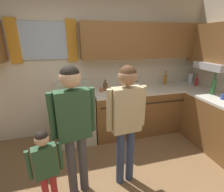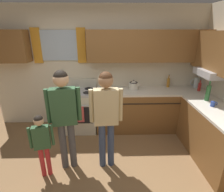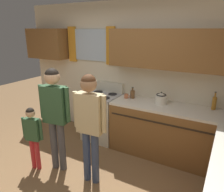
{
  "view_description": "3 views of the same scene",
  "coord_description": "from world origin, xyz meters",
  "px_view_note": "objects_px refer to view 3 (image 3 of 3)",
  "views": [
    {
      "loc": [
        -0.43,
        -1.3,
        1.83
      ],
      "look_at": [
        0.15,
        0.88,
        1.05
      ],
      "focal_mm": 26.46,
      "sensor_mm": 36.0,
      "label": 1
    },
    {
      "loc": [
        0.22,
        -1.95,
        2.08
      ],
      "look_at": [
        0.29,
        0.96,
        0.99
      ],
      "focal_mm": 27.9,
      "sensor_mm": 36.0,
      "label": 2
    },
    {
      "loc": [
        1.73,
        -1.76,
        2.11
      ],
      "look_at": [
        0.23,
        0.91,
        1.14
      ],
      "focal_mm": 34.28,
      "sensor_mm": 36.0,
      "label": 3
    }
  ],
  "objects_px": {
    "stovetop_kettle": "(161,98)",
    "adult_in_plaid": "(90,117)",
    "bottle_oil_amber": "(214,103)",
    "small_child": "(33,132)",
    "stove_oven": "(102,116)",
    "cup_terracotta": "(126,96)",
    "bottle_squat_brown": "(133,94)",
    "adult_holding_child": "(55,108)"
  },
  "relations": [
    {
      "from": "adult_in_plaid",
      "to": "bottle_squat_brown",
      "type": "bearing_deg",
      "value": 88.23
    },
    {
      "from": "bottle_oil_amber",
      "to": "cup_terracotta",
      "type": "height_order",
      "value": "bottle_oil_amber"
    },
    {
      "from": "stovetop_kettle",
      "to": "adult_in_plaid",
      "type": "height_order",
      "value": "adult_in_plaid"
    },
    {
      "from": "small_child",
      "to": "cup_terracotta",
      "type": "bearing_deg",
      "value": 58.64
    },
    {
      "from": "cup_terracotta",
      "to": "small_child",
      "type": "distance_m",
      "value": 1.69
    },
    {
      "from": "stove_oven",
      "to": "adult_holding_child",
      "type": "bearing_deg",
      "value": -92.85
    },
    {
      "from": "bottle_squat_brown",
      "to": "small_child",
      "type": "height_order",
      "value": "bottle_squat_brown"
    },
    {
      "from": "stove_oven",
      "to": "adult_holding_child",
      "type": "distance_m",
      "value": 1.3
    },
    {
      "from": "stove_oven",
      "to": "stovetop_kettle",
      "type": "xyz_separation_m",
      "value": [
        1.14,
        0.07,
        0.53
      ]
    },
    {
      "from": "cup_terracotta",
      "to": "stovetop_kettle",
      "type": "height_order",
      "value": "stovetop_kettle"
    },
    {
      "from": "stovetop_kettle",
      "to": "adult_holding_child",
      "type": "bearing_deg",
      "value": -133.58
    },
    {
      "from": "bottle_oil_amber",
      "to": "adult_holding_child",
      "type": "bearing_deg",
      "value": -145.0
    },
    {
      "from": "bottle_oil_amber",
      "to": "stovetop_kettle",
      "type": "bearing_deg",
      "value": -169.99
    },
    {
      "from": "bottle_oil_amber",
      "to": "small_child",
      "type": "distance_m",
      "value": 2.82
    },
    {
      "from": "cup_terracotta",
      "to": "adult_in_plaid",
      "type": "distance_m",
      "value": 1.23
    },
    {
      "from": "bottle_oil_amber",
      "to": "adult_in_plaid",
      "type": "xyz_separation_m",
      "value": [
        -1.38,
        -1.39,
        -0.02
      ]
    },
    {
      "from": "bottle_squat_brown",
      "to": "stovetop_kettle",
      "type": "xyz_separation_m",
      "value": [
        0.54,
        -0.04,
        0.02
      ]
    },
    {
      "from": "stove_oven",
      "to": "bottle_squat_brown",
      "type": "relative_size",
      "value": 5.37
    },
    {
      "from": "stovetop_kettle",
      "to": "small_child",
      "type": "xyz_separation_m",
      "value": [
        -1.5,
        -1.44,
        -0.36
      ]
    },
    {
      "from": "adult_holding_child",
      "to": "adult_in_plaid",
      "type": "relative_size",
      "value": 1.02
    },
    {
      "from": "small_child",
      "to": "bottle_oil_amber",
      "type": "bearing_deg",
      "value": 34.48
    },
    {
      "from": "bottle_oil_amber",
      "to": "adult_holding_child",
      "type": "relative_size",
      "value": 0.18
    },
    {
      "from": "bottle_squat_brown",
      "to": "stovetop_kettle",
      "type": "bearing_deg",
      "value": -4.56
    },
    {
      "from": "stovetop_kettle",
      "to": "cup_terracotta",
      "type": "bearing_deg",
      "value": -178.34
    },
    {
      "from": "bottle_squat_brown",
      "to": "adult_in_plaid",
      "type": "relative_size",
      "value": 0.13
    },
    {
      "from": "adult_holding_child",
      "to": "small_child",
      "type": "relative_size",
      "value": 1.57
    },
    {
      "from": "stove_oven",
      "to": "bottle_oil_amber",
      "type": "relative_size",
      "value": 3.85
    },
    {
      "from": "bottle_oil_amber",
      "to": "bottle_squat_brown",
      "type": "bearing_deg",
      "value": -175.84
    },
    {
      "from": "stove_oven",
      "to": "adult_holding_child",
      "type": "relative_size",
      "value": 0.69
    },
    {
      "from": "stove_oven",
      "to": "adult_holding_child",
      "type": "xyz_separation_m",
      "value": [
        -0.06,
        -1.19,
        0.54
      ]
    },
    {
      "from": "adult_in_plaid",
      "to": "small_child",
      "type": "height_order",
      "value": "adult_in_plaid"
    },
    {
      "from": "cup_terracotta",
      "to": "adult_holding_child",
      "type": "distance_m",
      "value": 1.36
    },
    {
      "from": "cup_terracotta",
      "to": "adult_holding_child",
      "type": "relative_size",
      "value": 0.07
    },
    {
      "from": "bottle_squat_brown",
      "to": "small_child",
      "type": "distance_m",
      "value": 1.8
    },
    {
      "from": "adult_holding_child",
      "to": "cup_terracotta",
      "type": "bearing_deg",
      "value": 65.74
    },
    {
      "from": "stove_oven",
      "to": "stovetop_kettle",
      "type": "height_order",
      "value": "stovetop_kettle"
    },
    {
      "from": "stovetop_kettle",
      "to": "adult_holding_child",
      "type": "height_order",
      "value": "adult_holding_child"
    },
    {
      "from": "bottle_oil_amber",
      "to": "cup_terracotta",
      "type": "distance_m",
      "value": 1.45
    },
    {
      "from": "cup_terracotta",
      "to": "small_child",
      "type": "xyz_separation_m",
      "value": [
        -0.87,
        -1.42,
        -0.3
      ]
    },
    {
      "from": "bottle_oil_amber",
      "to": "stovetop_kettle",
      "type": "xyz_separation_m",
      "value": [
        -0.8,
        -0.14,
        -0.01
      ]
    },
    {
      "from": "adult_in_plaid",
      "to": "adult_holding_child",
      "type": "bearing_deg",
      "value": -179.2
    },
    {
      "from": "bottle_squat_brown",
      "to": "adult_holding_child",
      "type": "distance_m",
      "value": 1.45
    }
  ]
}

